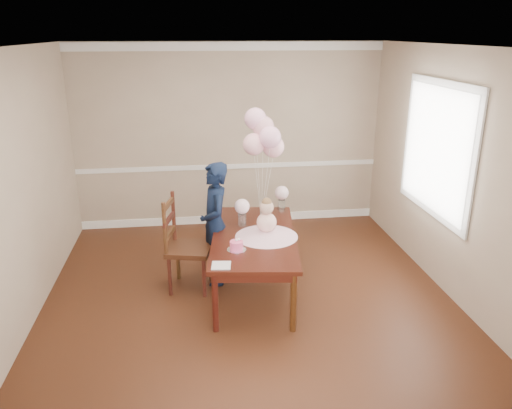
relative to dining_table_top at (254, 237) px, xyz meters
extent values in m
cube|color=black|center=(-0.08, -0.31, -0.66)|extent=(4.50, 5.00, 0.00)
cube|color=silver|center=(-0.08, -0.31, 2.04)|extent=(4.50, 5.00, 0.02)
cube|color=tan|center=(-0.08, 2.19, 0.69)|extent=(4.50, 0.02, 2.70)
cube|color=tan|center=(-0.08, -2.81, 0.69)|extent=(4.50, 0.02, 2.70)
cube|color=tan|center=(-2.33, -0.31, 0.69)|extent=(0.02, 5.00, 2.70)
cube|color=tan|center=(2.17, -0.31, 0.69)|extent=(0.02, 5.00, 2.70)
cube|color=white|center=(-0.08, 2.18, 0.24)|extent=(4.50, 0.02, 0.07)
cube|color=white|center=(-0.08, 2.18, 1.97)|extent=(4.50, 0.02, 0.12)
cube|color=white|center=(-0.08, 2.18, -0.60)|extent=(4.50, 0.02, 0.12)
cube|color=silver|center=(2.14, 0.19, 0.89)|extent=(0.02, 1.66, 1.56)
cube|color=white|center=(2.13, 0.19, 0.89)|extent=(0.01, 1.50, 1.40)
cube|color=black|center=(0.00, 0.00, 0.00)|extent=(1.14, 1.93, 0.05)
cube|color=black|center=(0.00, 0.00, -0.07)|extent=(1.04, 1.83, 0.09)
cylinder|color=black|center=(-0.49, -0.79, -0.34)|extent=(0.07, 0.07, 0.64)
cylinder|color=black|center=(0.28, -0.88, -0.34)|extent=(0.07, 0.07, 0.64)
cylinder|color=black|center=(-0.28, 0.88, -0.34)|extent=(0.07, 0.07, 0.64)
cylinder|color=black|center=(0.49, 0.79, -0.34)|extent=(0.07, 0.07, 0.64)
cone|color=#E8ABC2|center=(0.13, -0.06, 0.07)|extent=(0.78, 0.78, 0.09)
sphere|color=#FFA1BF|center=(0.13, -0.06, 0.19)|extent=(0.22, 0.22, 0.22)
sphere|color=#CCA48D|center=(0.13, -0.06, 0.36)|extent=(0.16, 0.16, 0.16)
sphere|color=brown|center=(0.13, -0.06, 0.42)|extent=(0.11, 0.11, 0.11)
cylinder|color=silver|center=(-0.23, -0.39, 0.03)|extent=(0.23, 0.23, 0.01)
cylinder|color=#E94982|center=(-0.23, -0.39, 0.08)|extent=(0.15, 0.15, 0.09)
sphere|color=white|center=(-0.23, -0.39, 0.14)|extent=(0.03, 0.03, 0.03)
sphere|color=white|center=(-0.20, -0.37, 0.14)|extent=(0.03, 0.03, 0.03)
cylinder|color=white|center=(-0.10, 0.29, 0.10)|extent=(0.10, 0.10, 0.15)
sphere|color=#FFD5DB|center=(-0.10, 0.29, 0.26)|extent=(0.17, 0.17, 0.17)
cylinder|color=white|center=(0.44, 0.73, 0.10)|extent=(0.10, 0.10, 0.15)
sphere|color=silver|center=(0.44, 0.73, 0.26)|extent=(0.17, 0.17, 0.17)
cube|color=silver|center=(-0.42, -0.73, 0.03)|extent=(0.20, 0.20, 0.01)
cylinder|color=white|center=(0.15, 0.49, 0.03)|extent=(0.04, 0.04, 0.02)
sphere|color=#FFB4C3|center=(0.06, 0.50, 0.94)|extent=(0.26, 0.26, 0.26)
sphere|color=#FFB4DC|center=(0.24, 0.43, 1.03)|extent=(0.26, 0.26, 0.26)
sphere|color=#DB9BAB|center=(0.18, 0.58, 1.12)|extent=(0.26, 0.26, 0.26)
sphere|color=#F1AACD|center=(0.10, 0.61, 1.21)|extent=(0.26, 0.26, 0.26)
sphere|color=#FFB4C4|center=(0.30, 0.54, 0.89)|extent=(0.26, 0.26, 0.26)
cylinder|color=white|center=(0.11, 0.49, 0.42)|extent=(0.08, 0.01, 0.77)
cylinder|color=white|center=(0.20, 0.46, 0.46)|extent=(0.09, 0.06, 0.86)
cylinder|color=white|center=(0.17, 0.53, 0.51)|extent=(0.03, 0.08, 0.95)
cylinder|color=silver|center=(0.12, 0.55, 0.55)|extent=(0.06, 0.10, 1.04)
cylinder|color=white|center=(0.23, 0.52, 0.39)|extent=(0.14, 0.05, 0.71)
cube|color=#33190E|center=(-0.72, 0.15, -0.18)|extent=(0.57, 0.57, 0.05)
cylinder|color=black|center=(-0.96, 0.00, -0.43)|extent=(0.05, 0.05, 0.47)
cylinder|color=#3C1510|center=(-0.57, -0.08, -0.43)|extent=(0.05, 0.05, 0.47)
cylinder|color=#38200F|center=(-0.87, 0.38, -0.43)|extent=(0.05, 0.05, 0.47)
cylinder|color=#3D1E10|center=(-0.49, 0.30, -0.43)|extent=(0.05, 0.05, 0.47)
cylinder|color=#3D2010|center=(-0.98, 0.01, 0.14)|extent=(0.05, 0.05, 0.61)
cylinder|color=#3C1810|center=(-0.89, 0.39, 0.14)|extent=(0.05, 0.05, 0.61)
cube|color=#3C2110|center=(-0.93, 0.20, 0.01)|extent=(0.13, 0.43, 0.05)
cube|color=#35130E|center=(-0.93, 0.20, 0.18)|extent=(0.13, 0.43, 0.05)
cube|color=#3B2110|center=(-0.93, 0.20, 0.36)|extent=(0.13, 0.43, 0.05)
imported|color=black|center=(-0.42, 0.27, 0.06)|extent=(0.41, 0.57, 1.46)
camera|label=1|loc=(-0.66, -5.09, 2.18)|focal=35.00mm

